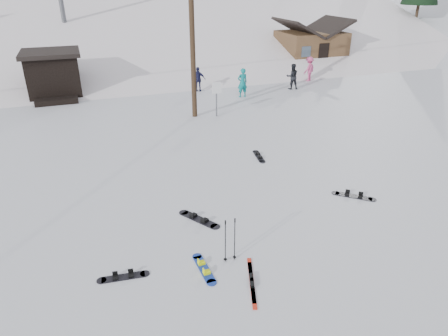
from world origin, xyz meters
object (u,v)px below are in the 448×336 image
object	(u,v)px
hero_snowboard	(204,268)
hero_skis	(252,281)
cabin	(310,47)
utility_pole	(192,24)

from	to	relation	value
hero_snowboard	hero_skis	size ratio (longest dim) A/B	0.77
hero_skis	cabin	bearing A→B (deg)	75.12
cabin	hero_snowboard	distance (m)	27.46
hero_skis	hero_snowboard	bearing A→B (deg)	156.85
hero_snowboard	hero_skis	xyz separation A→B (m)	(0.96, -0.86, 0.00)
hero_snowboard	hero_skis	bearing A→B (deg)	-134.45
cabin	hero_skis	world-z (taller)	cabin
cabin	hero_snowboard	bearing A→B (deg)	-126.41
utility_pole	cabin	size ratio (longest dim) A/B	1.67
utility_pole	hero_skis	size ratio (longest dim) A/B	5.14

